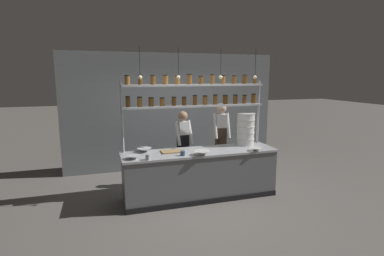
% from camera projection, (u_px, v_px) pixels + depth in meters
% --- Properties ---
extents(ground_plane, '(40.00, 40.00, 0.00)m').
position_uv_depth(ground_plane, '(200.00, 197.00, 5.82)').
color(ground_plane, slate).
extents(back_wall, '(5.35, 0.12, 2.87)m').
position_uv_depth(back_wall, '(173.00, 111.00, 7.55)').
color(back_wall, gray).
rests_on(back_wall, ground_plane).
extents(prep_counter, '(2.95, 0.76, 0.92)m').
position_uv_depth(prep_counter, '(200.00, 174.00, 5.74)').
color(prep_counter, slate).
rests_on(prep_counter, ground_plane).
extents(spice_shelf_unit, '(2.84, 0.28, 2.36)m').
position_uv_depth(spice_shelf_unit, '(195.00, 97.00, 5.80)').
color(spice_shelf_unit, '#ADAFB5').
rests_on(spice_shelf_unit, ground_plane).
extents(chef_left, '(0.39, 0.31, 1.59)m').
position_uv_depth(chef_left, '(183.00, 143.00, 6.37)').
color(chef_left, black).
rests_on(chef_left, ground_plane).
extents(chef_center, '(0.39, 0.32, 1.74)m').
position_uv_depth(chef_center, '(221.00, 136.00, 6.61)').
color(chef_center, black).
rests_on(chef_center, ground_plane).
extents(container_stack, '(0.37, 0.37, 0.65)m').
position_uv_depth(container_stack, '(246.00, 129.00, 6.13)').
color(container_stack, white).
rests_on(container_stack, prep_counter).
extents(cutting_board, '(0.40, 0.26, 0.02)m').
position_uv_depth(cutting_board, '(172.00, 151.00, 5.57)').
color(cutting_board, '#A88456').
rests_on(cutting_board, prep_counter).
extents(prep_bowl_near_left, '(0.22, 0.22, 0.06)m').
position_uv_depth(prep_bowl_near_left, '(256.00, 149.00, 5.66)').
color(prep_bowl_near_left, silver).
rests_on(prep_bowl_near_left, prep_counter).
extents(prep_bowl_center_front, '(0.27, 0.27, 0.07)m').
position_uv_depth(prep_bowl_center_front, '(144.00, 150.00, 5.58)').
color(prep_bowl_center_front, silver).
rests_on(prep_bowl_center_front, prep_counter).
extents(prep_bowl_center_back, '(0.24, 0.24, 0.07)m').
position_uv_depth(prep_bowl_center_back, '(133.00, 157.00, 5.10)').
color(prep_bowl_center_back, silver).
rests_on(prep_bowl_center_back, prep_counter).
extents(prep_bowl_near_right, '(0.29, 0.29, 0.08)m').
position_uv_depth(prep_bowl_near_right, '(202.00, 153.00, 5.35)').
color(prep_bowl_near_right, silver).
rests_on(prep_bowl_near_right, prep_counter).
extents(serving_cup_front, '(0.09, 0.09, 0.08)m').
position_uv_depth(serving_cup_front, '(183.00, 153.00, 5.33)').
color(serving_cup_front, '#334C70').
rests_on(serving_cup_front, prep_counter).
extents(serving_cup_by_board, '(0.08, 0.08, 0.10)m').
position_uv_depth(serving_cup_by_board, '(148.00, 157.00, 5.05)').
color(serving_cup_by_board, '#B2B7BC').
rests_on(serving_cup_by_board, prep_counter).
extents(pendant_light_row, '(2.27, 0.07, 0.56)m').
position_uv_depth(pendant_light_row, '(200.00, 76.00, 5.42)').
color(pendant_light_row, black).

